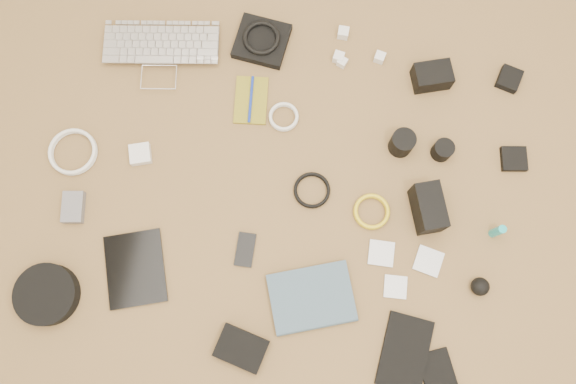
# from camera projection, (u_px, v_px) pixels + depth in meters

# --- Properties ---
(laptop) EXTENTS (0.39, 0.30, 0.03)m
(laptop) POSITION_uv_depth(u_px,v_px,m) (161.00, 59.00, 1.73)
(laptop) COLOR silver
(laptop) RESTS_ON ground
(headphone_pouch) EXTENTS (0.17, 0.17, 0.03)m
(headphone_pouch) POSITION_uv_depth(u_px,v_px,m) (262.00, 41.00, 1.75)
(headphone_pouch) COLOR black
(headphone_pouch) RESTS_ON ground
(headphones) EXTENTS (0.14, 0.14, 0.01)m
(headphones) POSITION_uv_depth(u_px,v_px,m) (261.00, 38.00, 1.72)
(headphones) COLOR black
(headphones) RESTS_ON headphone_pouch
(charger_a) EXTENTS (0.03, 0.03, 0.03)m
(charger_a) POSITION_uv_depth(u_px,v_px,m) (343.00, 33.00, 1.75)
(charger_a) COLOR silver
(charger_a) RESTS_ON ground
(charger_b) EXTENTS (0.04, 0.04, 0.03)m
(charger_b) POSITION_uv_depth(u_px,v_px,m) (339.00, 57.00, 1.73)
(charger_b) COLOR silver
(charger_b) RESTS_ON ground
(charger_c) EXTENTS (0.04, 0.04, 0.03)m
(charger_c) POSITION_uv_depth(u_px,v_px,m) (380.00, 57.00, 1.73)
(charger_c) COLOR silver
(charger_c) RESTS_ON ground
(charger_d) EXTENTS (0.04, 0.04, 0.03)m
(charger_d) POSITION_uv_depth(u_px,v_px,m) (342.00, 62.00, 1.73)
(charger_d) COLOR silver
(charger_d) RESTS_ON ground
(dslr_camera) EXTENTS (0.13, 0.11, 0.06)m
(dslr_camera) POSITION_uv_depth(u_px,v_px,m) (432.00, 76.00, 1.70)
(dslr_camera) COLOR black
(dslr_camera) RESTS_ON ground
(lens_pouch) EXTENTS (0.08, 0.09, 0.03)m
(lens_pouch) POSITION_uv_depth(u_px,v_px,m) (509.00, 79.00, 1.72)
(lens_pouch) COLOR black
(lens_pouch) RESTS_ON ground
(notebook_olive) EXTENTS (0.11, 0.16, 0.01)m
(notebook_olive) POSITION_uv_depth(u_px,v_px,m) (251.00, 100.00, 1.71)
(notebook_olive) COLOR olive
(notebook_olive) RESTS_ON ground
(pen_blue) EXTENTS (0.02, 0.15, 0.01)m
(pen_blue) POSITION_uv_depth(u_px,v_px,m) (251.00, 99.00, 1.70)
(pen_blue) COLOR #132A9D
(pen_blue) RESTS_ON notebook_olive
(cable_white_a) EXTENTS (0.12, 0.12, 0.01)m
(cable_white_a) POSITION_uv_depth(u_px,v_px,m) (284.00, 117.00, 1.70)
(cable_white_a) COLOR silver
(cable_white_a) RESTS_ON ground
(lens_a) EXTENTS (0.09, 0.09, 0.08)m
(lens_a) POSITION_uv_depth(u_px,v_px,m) (402.00, 143.00, 1.65)
(lens_a) COLOR black
(lens_a) RESTS_ON ground
(lens_b) EXTENTS (0.08, 0.08, 0.05)m
(lens_b) POSITION_uv_depth(u_px,v_px,m) (443.00, 150.00, 1.65)
(lens_b) COLOR black
(lens_b) RESTS_ON ground
(card_reader) EXTENTS (0.08, 0.08, 0.02)m
(card_reader) POSITION_uv_depth(u_px,v_px,m) (514.00, 159.00, 1.67)
(card_reader) COLOR black
(card_reader) RESTS_ON ground
(power_brick) EXTENTS (0.08, 0.08, 0.03)m
(power_brick) POSITION_uv_depth(u_px,v_px,m) (140.00, 154.00, 1.66)
(power_brick) COLOR silver
(power_brick) RESTS_ON ground
(cable_white_b) EXTENTS (0.17, 0.17, 0.01)m
(cable_white_b) POSITION_uv_depth(u_px,v_px,m) (74.00, 152.00, 1.67)
(cable_white_b) COLOR silver
(cable_white_b) RESTS_ON ground
(cable_black) EXTENTS (0.13, 0.13, 0.01)m
(cable_black) POSITION_uv_depth(u_px,v_px,m) (312.00, 191.00, 1.65)
(cable_black) COLOR black
(cable_black) RESTS_ON ground
(cable_yellow) EXTENTS (0.12, 0.12, 0.01)m
(cable_yellow) POSITION_uv_depth(u_px,v_px,m) (371.00, 212.00, 1.63)
(cable_yellow) COLOR gold
(cable_yellow) RESTS_ON ground
(flash) EXTENTS (0.11, 0.15, 0.10)m
(flash) POSITION_uv_depth(u_px,v_px,m) (428.00, 208.00, 1.59)
(flash) COLOR black
(flash) RESTS_ON ground
(lens_cleaner) EXTENTS (0.03, 0.03, 0.08)m
(lens_cleaner) POSITION_uv_depth(u_px,v_px,m) (497.00, 231.00, 1.58)
(lens_cleaner) COLOR #1AA5AC
(lens_cleaner) RESTS_ON ground
(battery_charger) EXTENTS (0.07, 0.10, 0.03)m
(battery_charger) POSITION_uv_depth(u_px,v_px,m) (73.00, 207.00, 1.63)
(battery_charger) COLOR slate
(battery_charger) RESTS_ON ground
(tablet) EXTENTS (0.22, 0.25, 0.01)m
(tablet) POSITION_uv_depth(u_px,v_px,m) (135.00, 269.00, 1.60)
(tablet) COLOR black
(tablet) RESTS_ON ground
(phone) EXTENTS (0.05, 0.10, 0.01)m
(phone) POSITION_uv_depth(u_px,v_px,m) (245.00, 250.00, 1.61)
(phone) COLOR black
(phone) RESTS_ON ground
(filter_case_left) EXTENTS (0.07, 0.07, 0.01)m
(filter_case_left) POSITION_uv_depth(u_px,v_px,m) (381.00, 253.00, 1.61)
(filter_case_left) COLOR silver
(filter_case_left) RESTS_ON ground
(filter_case_mid) EXTENTS (0.07, 0.07, 0.01)m
(filter_case_mid) POSITION_uv_depth(u_px,v_px,m) (395.00, 287.00, 1.59)
(filter_case_mid) COLOR silver
(filter_case_mid) RESTS_ON ground
(filter_case_right) EXTENTS (0.09, 0.09, 0.01)m
(filter_case_right) POSITION_uv_depth(u_px,v_px,m) (428.00, 261.00, 1.60)
(filter_case_right) COLOR silver
(filter_case_right) RESTS_ON ground
(air_blower) EXTENTS (0.06, 0.06, 0.05)m
(air_blower) POSITION_uv_depth(u_px,v_px,m) (480.00, 287.00, 1.56)
(air_blower) COLOR black
(air_blower) RESTS_ON ground
(headphone_case) EXTENTS (0.20, 0.20, 0.05)m
(headphone_case) POSITION_uv_depth(u_px,v_px,m) (47.00, 294.00, 1.56)
(headphone_case) COLOR black
(headphone_case) RESTS_ON ground
(drive_case) EXTENTS (0.15, 0.12, 0.03)m
(drive_case) POSITION_uv_depth(u_px,v_px,m) (241.00, 348.00, 1.54)
(drive_case) COLOR black
(drive_case) RESTS_ON ground
(paperback) EXTENTS (0.27, 0.24, 0.02)m
(paperback) POSITION_uv_depth(u_px,v_px,m) (318.00, 329.00, 1.55)
(paperback) COLOR #3C5466
(paperback) RESTS_ON ground
(notebook_black_a) EXTENTS (0.15, 0.21, 0.01)m
(notebook_black_a) POSITION_uv_depth(u_px,v_px,m) (405.00, 352.00, 1.54)
(notebook_black_a) COLOR black
(notebook_black_a) RESTS_ON ground
(notebook_black_b) EXTENTS (0.13, 0.16, 0.01)m
(notebook_black_b) POSITION_uv_depth(u_px,v_px,m) (438.00, 375.00, 1.53)
(notebook_black_b) COLOR black
(notebook_black_b) RESTS_ON ground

